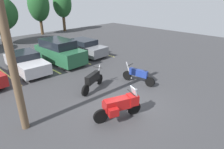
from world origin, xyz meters
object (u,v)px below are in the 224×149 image
at_px(motorcycle_touring, 120,105).
at_px(car_grey, 85,48).
at_px(motorcycle_second, 138,75).
at_px(car_green, 60,52).
at_px(car_silver, 26,62).
at_px(utility_pole, 5,32).
at_px(motorcycle_third, 93,80).

distance_m(motorcycle_touring, car_grey, 10.29).
distance_m(motorcycle_second, car_green, 7.24).
bearing_deg(motorcycle_second, motorcycle_touring, -154.72).
height_order(motorcycle_touring, car_silver, motorcycle_touring).
relative_size(car_grey, utility_pole, 0.56).
bearing_deg(motorcycle_touring, motorcycle_second, 25.28).
relative_size(motorcycle_third, car_green, 0.46).
bearing_deg(car_green, motorcycle_second, -79.65).
bearing_deg(motorcycle_touring, car_green, 75.42).
xyz_separation_m(motorcycle_touring, utility_pole, (-3.35, 2.42, 3.40)).
relative_size(motorcycle_third, car_silver, 0.47).
distance_m(motorcycle_second, car_silver, 8.28).
distance_m(car_green, car_grey, 2.74).
xyz_separation_m(motorcycle_touring, motorcycle_third, (1.00, 3.07, -0.07)).
xyz_separation_m(motorcycle_second, car_silver, (-4.08, 7.21, 0.15)).
bearing_deg(car_green, motorcycle_touring, -104.58).
bearing_deg(utility_pole, motorcycle_touring, -35.86).
bearing_deg(motorcycle_touring, motorcycle_third, 71.99).
xyz_separation_m(motorcycle_second, utility_pole, (-6.94, 0.72, 3.54)).
distance_m(car_silver, utility_pole, 7.86).
xyz_separation_m(motorcycle_third, car_silver, (-1.49, 5.83, 0.08)).
distance_m(car_silver, car_grey, 5.51).
height_order(motorcycle_third, utility_pole, utility_pole).
bearing_deg(car_grey, car_green, -176.17).
bearing_deg(motorcycle_second, car_silver, 119.49).
height_order(motorcycle_second, utility_pole, utility_pole).
bearing_deg(car_grey, utility_pole, -141.86).
height_order(motorcycle_third, car_grey, car_grey).
bearing_deg(motorcycle_second, car_grey, 78.91).
xyz_separation_m(car_green, utility_pole, (-5.64, -6.39, 3.15)).
bearing_deg(motorcycle_third, motorcycle_second, -28.00).
xyz_separation_m(motorcycle_touring, car_grey, (5.02, 8.99, 0.05)).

